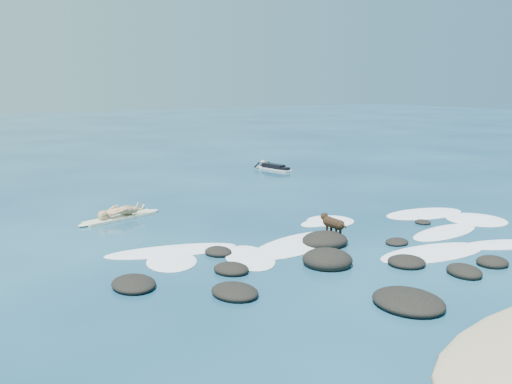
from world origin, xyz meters
TOP-DOWN VIEW (x-y plane):
  - ground at (0.00, 0.00)m, footprint 160.00×160.00m
  - reef_rocks at (-1.13, -2.26)m, footprint 14.26×6.80m
  - breaking_foam at (0.95, -0.15)m, footprint 13.56×6.82m
  - standing_surfer_rig at (-4.55, 6.24)m, footprint 3.26×1.31m
  - paddling_surfer_rig at (6.32, 12.87)m, footprint 1.24×2.64m
  - dog at (0.03, 0.17)m, footprint 0.34×1.27m

SIDE VIEW (x-z plane):
  - ground at x=0.00m, z-range 0.00..0.00m
  - breaking_foam at x=0.95m, z-range -0.05..0.07m
  - reef_rocks at x=-1.13m, z-range -0.18..0.38m
  - paddling_surfer_rig at x=6.32m, z-range -0.07..0.38m
  - dog at x=0.03m, z-range 0.13..0.93m
  - standing_surfer_rig at x=-4.55m, z-range -0.20..1.69m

